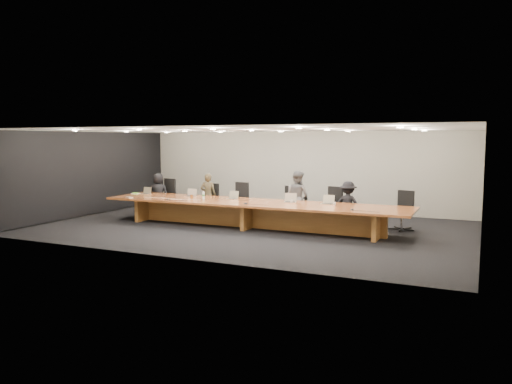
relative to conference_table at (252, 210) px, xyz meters
The scene contains 29 objects.
ground 0.52m from the conference_table, ahead, with size 12.00×12.00×0.00m, color black.
back_wall 4.10m from the conference_table, 90.00° to the left, with size 12.00×0.02×2.80m, color #B9B5A8.
left_wall_panel 6.00m from the conference_table, behind, with size 0.08×7.84×2.74m, color black.
conference_table is the anchor object (origin of this frame).
chair_far_left 4.11m from the conference_table, 161.31° to the left, with size 0.61×0.61×1.21m, color black, non-canonical shape.
chair_left 2.44m from the conference_table, 149.72° to the left, with size 0.57×0.57×1.11m, color black, non-canonical shape.
chair_mid_left 1.58m from the conference_table, 131.56° to the left, with size 0.61×0.61×1.19m, color black, non-canonical shape.
chair_mid_right 1.33m from the conference_table, 59.96° to the left, with size 0.58×0.58×1.14m, color black, non-canonical shape.
chair_right 2.35m from the conference_table, 33.42° to the left, with size 0.59×0.59×1.16m, color black, non-canonical shape.
chair_far_right 4.20m from the conference_table, 18.64° to the left, with size 0.58×0.58×1.13m, color black, non-canonical shape.
person_a 4.31m from the conference_table, 162.98° to the left, with size 0.67×0.44×1.37m, color black.
person_b 2.48m from the conference_table, 150.20° to the left, with size 0.52×0.34×1.43m, color #39311F.
person_c 1.53m from the conference_table, 50.06° to the left, with size 0.77×0.60×1.59m, color #505052.
person_d 2.76m from the conference_table, 24.83° to the left, with size 0.86×0.49×1.33m, color black.
laptop_a 4.04m from the conference_table, behind, with size 0.29×0.21×0.23m, color tan, non-canonical shape.
laptop_b 2.35m from the conference_table, behind, with size 0.32×0.23×0.25m, color #C6B097, non-canonical shape.
laptop_c 0.95m from the conference_table, 156.86° to the left, with size 0.31×0.22×0.24m, color tan, non-canonical shape.
laptop_d 1.16m from the conference_table, 16.56° to the left, with size 0.34×0.25×0.27m, color #C0AB92, non-canonical shape.
laptop_e 2.19m from the conference_table, 10.97° to the left, with size 0.32×0.23×0.25m, color #BCAE8F, non-canonical shape.
water_bottle 1.62m from the conference_table, behind, with size 0.07×0.07×0.22m, color silver.
amber_mug 2.02m from the conference_table, behind, with size 0.09×0.09×0.11m, color brown.
paper_cup_near 1.19m from the conference_table, 10.06° to the left, with size 0.07×0.07×0.09m, color silver.
paper_cup_far 2.39m from the conference_table, ahead, with size 0.07×0.07×0.08m, color silver.
notepad 4.37m from the conference_table, behind, with size 0.24×0.19×0.01m, color silver.
lime_gadget 4.36m from the conference_table, behind, with size 0.16×0.09×0.03m, color #55C033.
av_box 3.88m from the conference_table, behind, with size 0.20×0.15×0.03m, color #BABBC0.
mic_left 2.56m from the conference_table, 166.89° to the right, with size 0.11×0.11×0.03m, color black.
mic_center 0.56m from the conference_table, 84.25° to the right, with size 0.13×0.13×0.03m, color black.
mic_right 3.08m from the conference_table, ahead, with size 0.13×0.13×0.03m, color black.
Camera 1 is at (6.00, -12.78, 2.52)m, focal length 35.00 mm.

